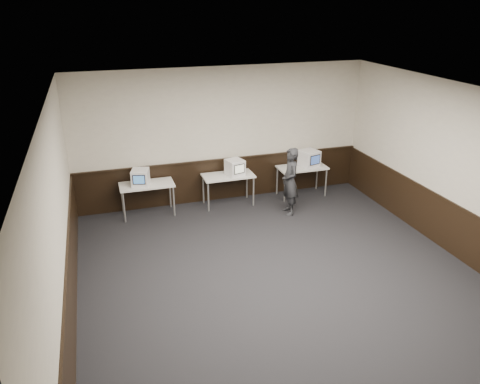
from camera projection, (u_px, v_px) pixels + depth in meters
name	position (u px, v px, depth m)	size (l,w,h in m)	color
floor	(286.00, 285.00, 8.09)	(8.00, 8.00, 0.00)	black
ceiling	(295.00, 101.00, 6.86)	(8.00, 8.00, 0.00)	white
back_wall	(223.00, 135.00, 11.00)	(7.00, 7.00, 0.00)	beige
front_wall	(477.00, 380.00, 3.96)	(7.00, 7.00, 0.00)	beige
left_wall	(58.00, 231.00, 6.51)	(8.00, 8.00, 0.00)	beige
right_wall	(469.00, 177.00, 8.45)	(8.00, 8.00, 0.00)	beige
wainscot_back	(224.00, 179.00, 11.40)	(6.98, 0.04, 1.00)	black
wainscot_left	(71.00, 296.00, 6.93)	(0.04, 7.98, 1.00)	black
wainscot_right	(457.00, 231.00, 8.87)	(0.04, 7.98, 1.00)	black
wainscot_rail	(224.00, 159.00, 11.19)	(6.98, 0.06, 0.04)	black
desk_left	(147.00, 187.00, 10.47)	(1.20, 0.60, 0.75)	silver
desk_center	(228.00, 178.00, 11.00)	(1.20, 0.60, 0.75)	silver
desk_right	(302.00, 169.00, 11.53)	(1.20, 0.60, 0.75)	silver
emac_left	(140.00, 177.00, 10.30)	(0.45, 0.47, 0.37)	white
emac_center	(235.00, 167.00, 10.90)	(0.46, 0.47, 0.37)	white
emac_right	(309.00, 158.00, 11.46)	(0.50, 0.52, 0.41)	white
person	(290.00, 181.00, 10.50)	(0.57, 0.37, 1.56)	#232428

